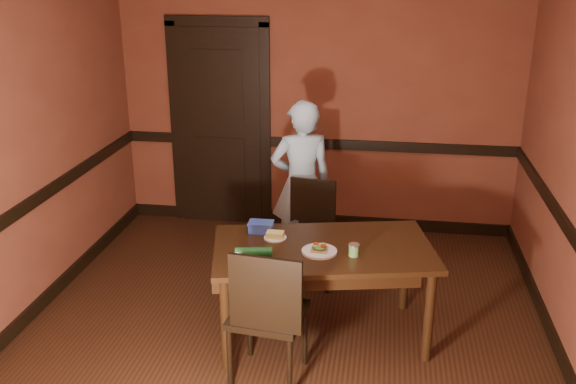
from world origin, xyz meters
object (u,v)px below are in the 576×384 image
(chair_near, at_px, (268,312))
(sauce_jar, at_px, (354,250))
(sandwich_plate, at_px, (319,250))
(person, at_px, (301,184))
(chair_far, at_px, (314,235))
(dining_table, at_px, (322,292))
(cheese_saucer, at_px, (275,236))
(food_tub, at_px, (261,227))

(chair_near, bearing_deg, sauce_jar, -133.56)
(chair_near, xyz_separation_m, sandwich_plate, (0.28, 0.45, 0.25))
(person, height_order, sauce_jar, person)
(sauce_jar, bearing_deg, chair_far, 111.38)
(dining_table, relative_size, sandwich_plate, 6.25)
(person, distance_m, sandwich_plate, 1.38)
(cheese_saucer, height_order, food_tub, food_tub)
(chair_far, height_order, food_tub, chair_far)
(person, distance_m, cheese_saucer, 1.15)
(cheese_saucer, bearing_deg, food_tub, 140.05)
(dining_table, bearing_deg, chair_far, 88.15)
(dining_table, height_order, chair_far, chair_far)
(chair_far, bearing_deg, dining_table, -68.23)
(person, relative_size, cheese_saucer, 9.10)
(chair_near, distance_m, cheese_saucer, 0.70)
(sandwich_plate, bearing_deg, chair_near, -122.05)
(person, bearing_deg, dining_table, 85.98)
(cheese_saucer, bearing_deg, chair_near, -84.34)
(dining_table, relative_size, chair_near, 1.57)
(chair_near, relative_size, cheese_saucer, 5.91)
(person, bearing_deg, food_tub, 62.24)
(food_tub, bearing_deg, sandwich_plate, -34.09)
(dining_table, height_order, cheese_saucer, cheese_saucer)
(chair_far, xyz_separation_m, food_tub, (-0.33, -0.67, 0.33))
(sandwich_plate, xyz_separation_m, food_tub, (-0.47, 0.30, 0.02))
(sandwich_plate, height_order, cheese_saucer, sandwich_plate)
(chair_near, bearing_deg, dining_table, -111.77)
(food_tub, bearing_deg, person, 78.89)
(chair_near, bearing_deg, cheese_saucer, -77.76)
(chair_far, height_order, chair_near, chair_near)
(chair_near, bearing_deg, sandwich_plate, -115.47)
(sauce_jar, bearing_deg, chair_near, -140.14)
(chair_far, xyz_separation_m, chair_near, (-0.14, -1.42, 0.06))
(person, xyz_separation_m, sandwich_plate, (0.31, -1.34, -0.01))
(dining_table, xyz_separation_m, sandwich_plate, (-0.02, -0.10, 0.38))
(chair_near, relative_size, sandwich_plate, 3.97)
(person, xyz_separation_m, cheese_saucer, (-0.04, -1.15, -0.01))
(sauce_jar, bearing_deg, dining_table, 151.76)
(sandwich_plate, bearing_deg, chair_far, 98.50)
(chair_far, height_order, sauce_jar, chair_far)
(dining_table, distance_m, food_tub, 0.67)
(chair_near, xyz_separation_m, person, (-0.03, 1.80, 0.27))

